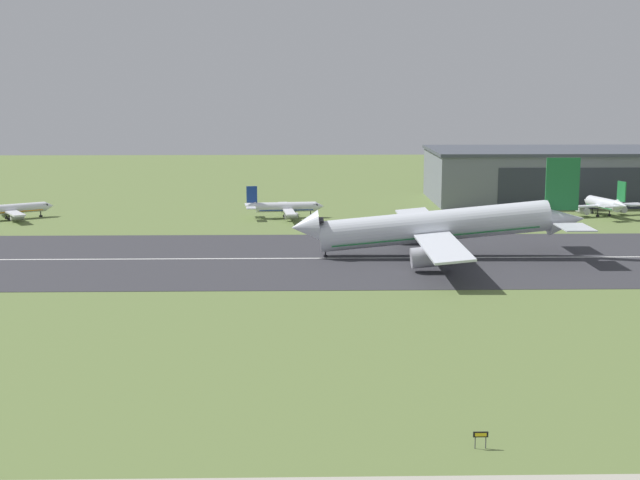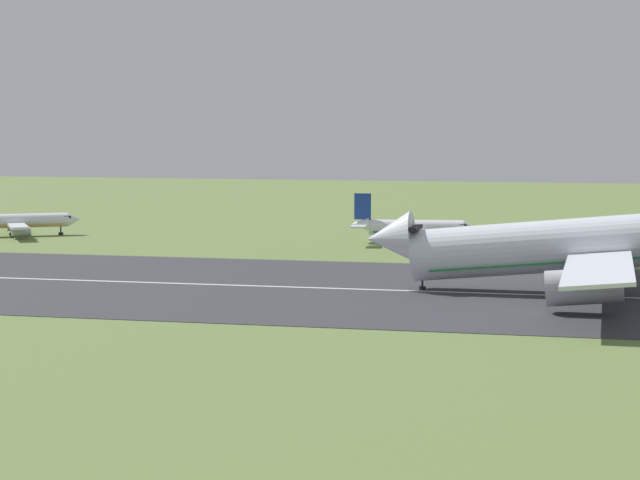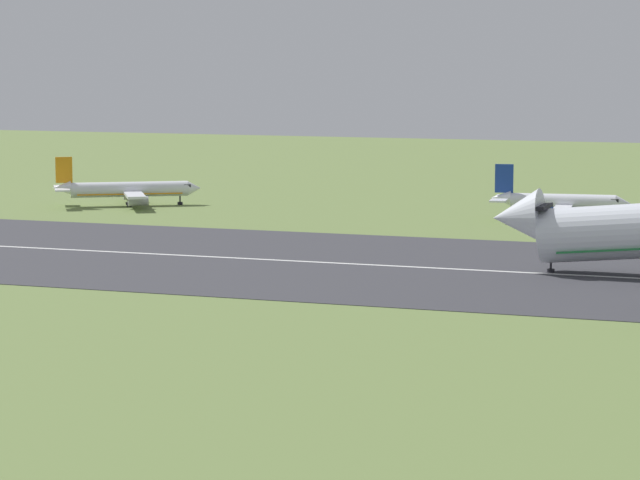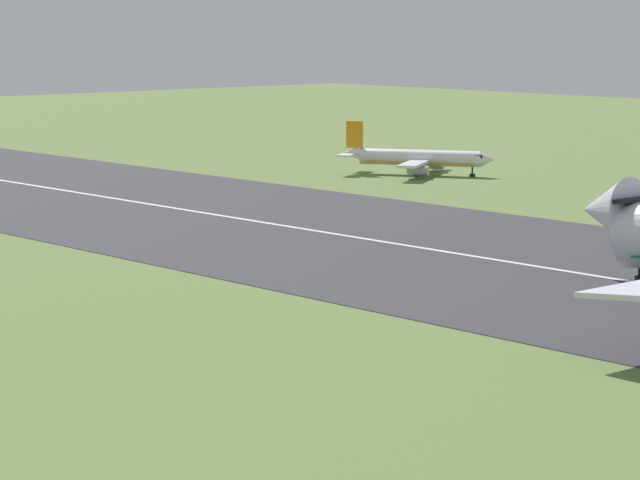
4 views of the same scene
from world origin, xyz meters
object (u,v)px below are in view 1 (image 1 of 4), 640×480
Objects in this scene: airplane_parked_west at (6,210)px; runway_sign at (481,436)px; airplane_landing at (436,227)px; airplane_parked_east at (285,207)px; airplane_parked_centre at (604,204)px.

runway_sign is at bearing -57.72° from airplane_parked_west.
airplane_landing is 59.36m from airplane_parked_east.
runway_sign is at bearing -95.95° from airplane_landing.
airplane_parked_east reaches higher than airplane_parked_west.
airplane_parked_centre is at bearing 45.56° from airplane_landing.
airplane_landing reaches higher than runway_sign.
airplane_landing is at bearing -59.29° from airplane_parked_east.
airplane_landing reaches higher than airplane_parked_centre.
airplane_landing is 92.64m from runway_sign.
airplane_parked_centre is 0.96× the size of airplane_parked_east.
airplane_parked_centre reaches higher than airplane_parked_east.
airplane_landing is 2.63× the size of airplane_parked_west.
airplane_parked_east reaches higher than runway_sign.
airplane_landing is 72.47m from airplane_parked_centre.
airplane_landing is at bearing -26.61° from airplane_parked_west.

